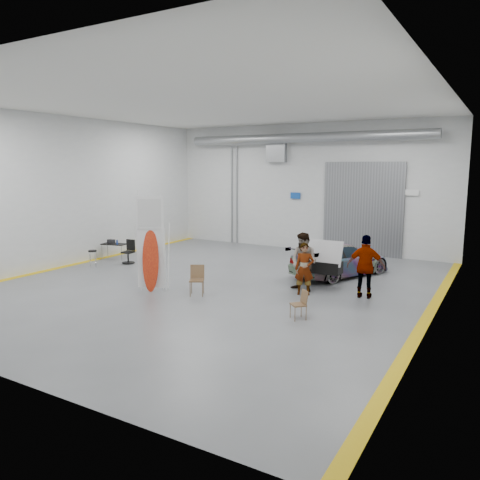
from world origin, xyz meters
The scene contains 13 objects.
ground centered at (0.00, 0.00, 0.00)m, with size 16.00×16.00×0.00m, color #5C5E63.
room_shell centered at (0.24, 2.22, 4.08)m, with size 14.02×16.18×6.01m.
sedan_car centered at (3.25, 3.49, 0.61)m, with size 1.72×4.21×1.22m, color white.
person_a centered at (3.10, 0.38, 0.83)m, with size 0.60×0.40×1.66m, color brown.
person_b centered at (2.92, 0.78, 0.96)m, with size 0.93×0.72×1.91m, color #486A84.
person_c centered at (4.87, 0.97, 0.98)m, with size 1.14×0.47×1.96m, color brown.
surfboard_display centered at (-1.42, -1.76, 1.32)m, with size 0.87×0.50×3.26m.
folding_chair_near centered at (0.22, -1.37, 0.29)m, with size 0.60×0.64×0.93m.
folding_chair_far centered at (3.90, -1.94, 0.24)m, with size 0.51×0.58×0.78m.
shop_stool centered at (-5.74, -0.14, 0.34)m, with size 0.35×0.35×0.69m.
work_table centered at (-6.33, 1.59, 0.67)m, with size 1.16×0.75×0.87m.
office_chair centered at (-5.05, 1.19, 0.43)m, with size 0.52×0.52×0.97m.
trunk_lid centered at (3.25, 1.64, 1.24)m, with size 1.42×0.86×0.04m, color silver.
Camera 1 is at (8.54, -13.04, 4.02)m, focal length 35.00 mm.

